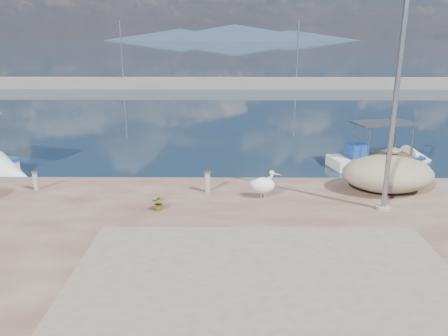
% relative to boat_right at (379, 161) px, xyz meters
% --- Properties ---
extents(ground, '(1400.00, 1400.00, 0.00)m').
position_rel_boat_right_xyz_m(ground, '(-7.26, -8.61, -0.19)').
color(ground, '#162635').
rests_on(ground, ground).
extents(quay_patch, '(9.00, 7.00, 0.01)m').
position_rel_boat_right_xyz_m(quay_patch, '(-6.26, -11.61, 0.32)').
color(quay_patch, gray).
rests_on(quay_patch, quay).
extents(breakwater, '(120.00, 2.20, 7.50)m').
position_rel_boat_right_xyz_m(breakwater, '(-7.26, 31.39, 0.42)').
color(breakwater, gray).
rests_on(breakwater, ground).
extents(mountains, '(370.00, 280.00, 22.00)m').
position_rel_boat_right_xyz_m(mountains, '(-2.86, 641.39, 9.32)').
color(mountains, '#28384C').
rests_on(mountains, ground).
extents(boat_right, '(5.20, 2.70, 2.39)m').
position_rel_boat_right_xyz_m(boat_right, '(0.00, 0.00, 0.00)').
color(boat_right, white).
rests_on(boat_right, ground).
extents(pelican, '(1.06, 0.69, 1.01)m').
position_rel_boat_right_xyz_m(pelican, '(-5.89, -5.69, 0.79)').
color(pelican, tan).
rests_on(pelican, quay).
extents(lamp_post, '(0.44, 0.96, 7.00)m').
position_rel_boat_right_xyz_m(lamp_post, '(-2.13, -6.65, 3.61)').
color(lamp_post, gray).
rests_on(lamp_post, quay).
extents(bollard_near, '(0.26, 0.26, 0.79)m').
position_rel_boat_right_xyz_m(bollard_near, '(-7.84, -5.11, 0.74)').
color(bollard_near, gray).
rests_on(bollard_near, quay).
extents(bollard_far, '(0.23, 0.23, 0.70)m').
position_rel_boat_right_xyz_m(bollard_far, '(-14.04, -4.93, 0.69)').
color(bollard_far, gray).
rests_on(bollard_far, quay).
extents(potted_plant, '(0.44, 0.39, 0.49)m').
position_rel_boat_right_xyz_m(potted_plant, '(-9.31, -6.81, 0.56)').
color(potted_plant, '#33722D').
rests_on(potted_plant, quay).
extents(net_pile_c, '(3.20, 2.29, 1.26)m').
position_rel_boat_right_xyz_m(net_pile_c, '(-1.44, -4.91, 0.94)').
color(net_pile_c, tan).
rests_on(net_pile_c, quay).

